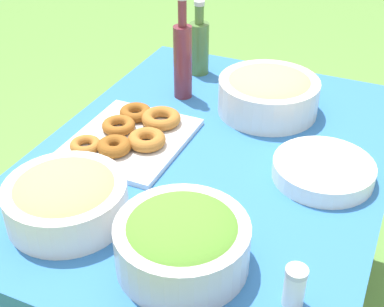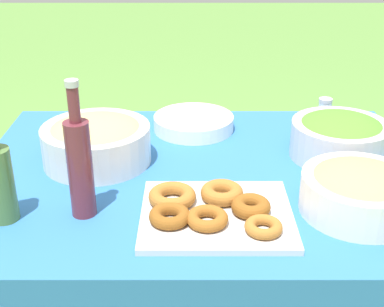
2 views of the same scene
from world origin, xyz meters
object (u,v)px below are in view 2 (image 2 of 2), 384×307
plate_stack (192,123)px  pasta_bowl (95,140)px  bread_bowl (359,190)px  donut_platter (211,210)px  wine_bottle (78,165)px  salad_bowl (338,136)px

plate_stack → pasta_bowl: bearing=-139.6°
pasta_bowl → bread_bowl: size_ratio=1.09×
donut_platter → wine_bottle: (-0.32, 0.02, 0.12)m
plate_stack → wine_bottle: 0.61m
pasta_bowl → plate_stack: (0.29, 0.24, -0.04)m
pasta_bowl → wine_bottle: size_ratio=0.92×
salad_bowl → pasta_bowl: pasta_bowl is taller
salad_bowl → pasta_bowl: (-0.72, -0.03, 0.00)m
salad_bowl → plate_stack: size_ratio=1.08×
donut_platter → bread_bowl: bread_bowl is taller
wine_bottle → bread_bowl: (0.68, 0.01, -0.08)m
wine_bottle → bread_bowl: size_ratio=1.18×
plate_stack → bread_bowl: 0.66m
donut_platter → plate_stack: (-0.04, 0.55, 0.00)m
bread_bowl → plate_stack: bearing=127.9°
salad_bowl → donut_platter: salad_bowl is taller
pasta_bowl → plate_stack: pasta_bowl is taller
pasta_bowl → bread_bowl: (0.69, -0.28, -0.01)m
donut_platter → bread_bowl: bearing=4.6°
plate_stack → bread_bowl: (0.41, -0.52, 0.04)m
salad_bowl → plate_stack: salad_bowl is taller
pasta_bowl → plate_stack: 0.38m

